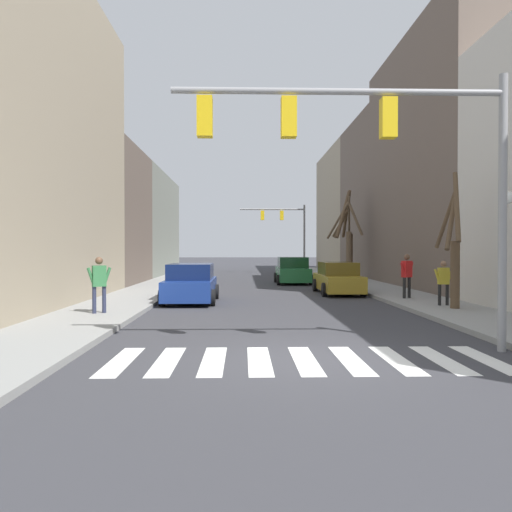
# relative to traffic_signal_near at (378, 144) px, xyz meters

# --- Properties ---
(ground_plane) EXTENTS (240.00, 240.00, 0.00)m
(ground_plane) POSITION_rel_traffic_signal_near_xyz_m (-1.62, -0.65, -4.40)
(ground_plane) COLOR #38383D
(building_row_left) EXTENTS (6.00, 44.63, 12.73)m
(building_row_left) POSITION_rel_traffic_signal_near_xyz_m (-12.02, 14.55, 0.67)
(building_row_left) COLOR gray
(building_row_left) RESTS_ON ground_plane
(building_row_right) EXTENTS (6.00, 54.33, 13.59)m
(building_row_right) POSITION_rel_traffic_signal_near_xyz_m (8.77, 21.49, 1.62)
(building_row_right) COLOR beige
(building_row_right) RESTS_ON ground_plane
(crosswalk_stripes) EXTENTS (7.65, 2.60, 0.01)m
(crosswalk_stripes) POSITION_rel_traffic_signal_near_xyz_m (-1.62, -0.73, -4.39)
(crosswalk_stripes) COLOR white
(crosswalk_stripes) RESTS_ON ground_plane
(traffic_signal_near) EXTENTS (7.12, 0.28, 5.90)m
(traffic_signal_near) POSITION_rel_traffic_signal_near_xyz_m (0.00, 0.00, 0.00)
(traffic_signal_near) COLOR gray
(traffic_signal_near) RESTS_ON ground_plane
(traffic_signal_far) EXTENTS (5.89, 0.28, 6.15)m
(traffic_signal_far) POSITION_rel_traffic_signal_near_xyz_m (1.03, 34.23, 0.03)
(traffic_signal_far) COLOR gray
(traffic_signal_far) RESTS_ON ground_plane
(car_parked_right_far) EXTENTS (2.17, 4.18, 1.68)m
(car_parked_right_far) POSITION_rel_traffic_signal_near_xyz_m (0.30, 20.90, -3.61)
(car_parked_right_far) COLOR #236B38
(car_parked_right_far) RESTS_ON ground_plane
(car_parked_right_mid) EXTENTS (2.15, 4.34, 1.59)m
(car_parked_right_mid) POSITION_rel_traffic_signal_near_xyz_m (-4.98, 10.00, -3.65)
(car_parked_right_mid) COLOR navy
(car_parked_right_mid) RESTS_ON ground_plane
(car_parked_left_mid) EXTENTS (2.02, 4.71, 1.55)m
(car_parked_left_mid) POSITION_rel_traffic_signal_near_xyz_m (1.80, 13.77, -3.67)
(car_parked_left_mid) COLOR #A38423
(car_parked_left_mid) RESTS_ON ground_plane
(pedestrian_on_right_sidewalk) EXTENTS (0.69, 0.22, 1.61)m
(pedestrian_on_right_sidewalk) POSITION_rel_traffic_signal_near_xyz_m (4.41, 7.34, -3.29)
(pedestrian_on_right_sidewalk) COLOR black
(pedestrian_on_right_sidewalk) RESTS_ON sidewalk_right
(pedestrian_near_right_corner) EXTENTS (0.71, 0.51, 1.83)m
(pedestrian_near_right_corner) POSITION_rel_traffic_signal_near_xyz_m (3.95, 10.00, -3.16)
(pedestrian_near_right_corner) COLOR black
(pedestrian_near_right_corner) RESTS_ON sidewalk_right
(pedestrian_on_left_sidewalk) EXTENTS (0.72, 0.44, 1.79)m
(pedestrian_on_left_sidewalk) POSITION_rel_traffic_signal_near_xyz_m (-7.41, 5.48, -3.19)
(pedestrian_on_left_sidewalk) COLOR #282D47
(pedestrian_on_left_sidewalk) RESTS_ON sidewalk_left
(street_tree_left_mid) EXTENTS (0.89, 2.44, 4.68)m
(street_tree_left_mid) POSITION_rel_traffic_signal_near_xyz_m (4.35, 6.33, -2.25)
(street_tree_left_mid) COLOR brown
(street_tree_left_mid) RESTS_ON sidewalk_right
(street_tree_right_far) EXTENTS (1.52, 3.88, 6.07)m
(street_tree_right_far) POSITION_rel_traffic_signal_near_xyz_m (4.25, 23.34, -1.40)
(street_tree_right_far) COLOR brown
(street_tree_right_far) RESTS_ON sidewalk_right
(street_tree_right_near) EXTENTS (2.25, 1.77, 5.56)m
(street_tree_right_near) POSITION_rel_traffic_signal_near_xyz_m (4.19, 22.52, -1.88)
(street_tree_right_near) COLOR brown
(street_tree_right_near) RESTS_ON sidewalk_right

